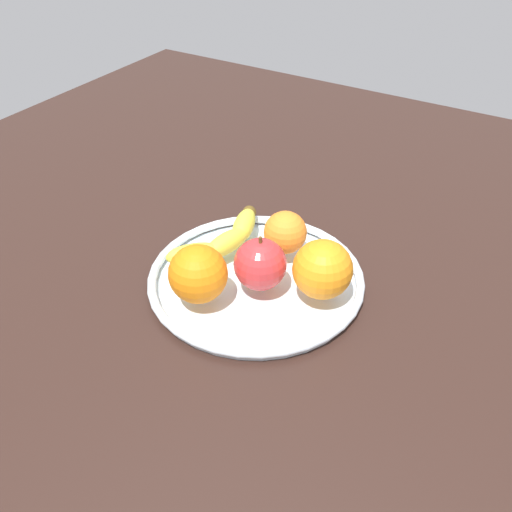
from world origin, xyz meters
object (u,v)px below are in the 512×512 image
banana (223,239)px  orange_front_right (323,269)px  orange_front_left (285,232)px  fruit_bowl (256,278)px  orange_center (198,274)px  apple (260,264)px

banana → orange_front_right: orange_front_right is taller
orange_front_left → fruit_bowl: bearing=173.6°
fruit_bowl → orange_front_right: bearing=-83.9°
banana → orange_center: bearing=-150.1°
apple → orange_front_left: bearing=6.3°
orange_front_right → orange_front_left: bearing=55.9°
banana → orange_front_right: (-1.70, -16.33, 2.37)cm
apple → orange_front_left: 8.56cm
fruit_bowl → orange_front_left: orange_front_left is taller
orange_center → orange_front_left: bearing=-17.3°
apple → orange_front_left: apple is taller
fruit_bowl → apple: bearing=-136.1°
banana → apple: 10.02cm
fruit_bowl → apple: (-1.76, -1.69, 4.37)cm
fruit_bowl → banana: size_ratio=1.64×
orange_center → orange_front_right: size_ratio=0.98×
apple → orange_front_right: size_ratio=1.00×
fruit_bowl → orange_center: size_ratio=3.90×
fruit_bowl → orange_center: orange_center is taller
apple → orange_front_right: same height
apple → orange_front_right: bearing=-70.1°
orange_center → orange_front_right: orange_front_right is taller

